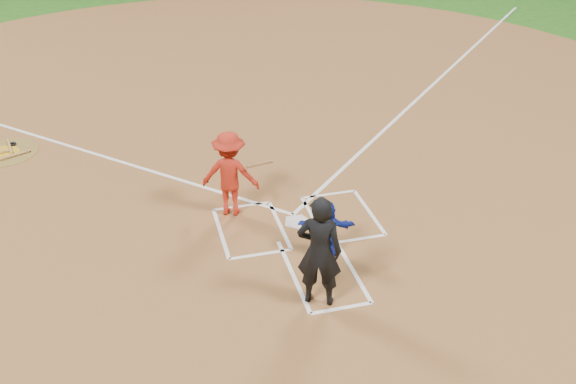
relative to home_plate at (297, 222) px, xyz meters
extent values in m
plane|color=#1F5415|center=(0.00, 0.00, -0.02)|extent=(120.00, 120.00, 0.00)
cylinder|color=brown|center=(0.00, 6.00, -0.01)|extent=(28.00, 28.00, 0.01)
cylinder|color=silver|center=(0.00, 0.00, 0.00)|extent=(0.60, 0.60, 0.02)
cylinder|color=brown|center=(-6.24, 4.97, 0.00)|extent=(1.70, 1.70, 0.01)
cylinder|color=gold|center=(-6.24, 4.97, 0.00)|extent=(0.80, 0.80, 0.00)
cylinder|color=#AA7A3E|center=(-6.09, 5.22, 0.03)|extent=(0.24, 0.83, 0.06)
cylinder|color=#A36E3C|center=(-5.94, 4.67, 0.03)|extent=(0.78, 0.43, 0.06)
torus|color=black|center=(-6.04, 5.37, 0.03)|extent=(0.19, 0.19, 0.05)
imported|color=navy|center=(0.22, -1.22, 0.57)|extent=(1.13, 0.63, 1.16)
imported|color=black|center=(-0.32, -2.50, 1.02)|extent=(0.89, 0.76, 2.06)
cube|color=white|center=(-0.98, 0.92, -0.01)|extent=(1.22, 0.08, 0.01)
cube|color=white|center=(-0.98, -0.92, -0.01)|extent=(1.22, 0.08, 0.01)
cube|color=white|center=(-0.37, 0.00, -0.01)|extent=(0.08, 1.83, 0.01)
cube|color=white|center=(-1.59, 0.00, -0.01)|extent=(0.08, 1.83, 0.01)
cube|color=white|center=(0.98, 0.92, -0.01)|extent=(1.22, 0.08, 0.01)
cube|color=white|center=(0.98, -0.92, -0.01)|extent=(1.22, 0.08, 0.01)
cube|color=white|center=(0.37, 0.00, -0.01)|extent=(0.08, 1.83, 0.01)
cube|color=white|center=(1.59, 0.00, -0.01)|extent=(0.08, 1.83, 0.01)
cube|color=white|center=(-0.55, -1.70, -0.01)|extent=(0.08, 2.20, 0.01)
cube|color=white|center=(0.55, -1.70, -0.01)|extent=(0.08, 2.20, 0.01)
cube|color=white|center=(0.00, -2.80, -0.01)|extent=(1.10, 0.08, 0.01)
cube|color=white|center=(7.07, 7.37, -0.01)|extent=(14.21, 14.21, 0.01)
imported|color=red|center=(-1.23, 0.74, 0.91)|extent=(1.35, 1.06, 1.84)
cylinder|color=#935F35|center=(-0.63, 0.59, 1.13)|extent=(0.69, 0.58, 0.28)
camera|label=1|loc=(-3.05, -10.71, 7.16)|focal=40.00mm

